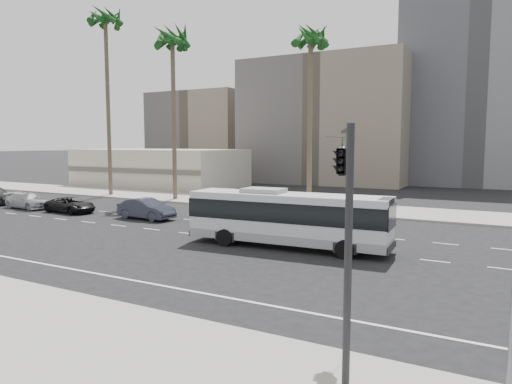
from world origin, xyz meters
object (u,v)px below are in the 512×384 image
Objects in this scene: city_bus at (287,217)px; traffic_signal at (343,164)px; car_a at (221,216)px; car_b at (146,209)px; palm_mid at (172,44)px; car_c at (70,205)px; palm_far at (105,22)px; car_d at (27,201)px; palm_near at (311,42)px.

traffic_signal reaches higher than city_bus.
car_a is 20.47m from traffic_signal.
city_bus is at bearing -116.82° from car_a.
traffic_signal is at bearing -133.77° from car_a.
car_b is at bearing 161.59° from city_bus.
palm_mid is at bearing 140.19° from city_bus.
palm_far reaches higher than car_c.
car_c is (-14.46, -0.74, -0.02)m from car_a.
palm_mid is (-5.60, 10.65, 14.76)m from car_b.
palm_near is (22.15, 11.93, 13.75)m from car_d.
car_a is 19.97m from car_d.
car_c is at bearing 132.63° from traffic_signal.
car_b is 0.78× the size of traffic_signal.
car_a is 0.19× the size of palm_far.
car_b is 25.38m from palm_far.
car_d reaches higher than car_a.
palm_near is at bearing -51.55° from car_c.
car_c is 0.99× the size of car_d.
palm_mid is at bearing 0.36° from palm_far.
car_b reaches higher than car_c.
palm_near is at bearing -7.72° from car_a.
palm_far is at bearing 8.75° from car_d.
traffic_signal is (28.01, -13.92, 4.51)m from car_c.
car_c is at bearing 168.22° from city_bus.
city_bus is 27.71m from palm_mid.
car_b is 1.02× the size of car_d.
car_d is 36.54m from traffic_signal.
car_d reaches higher than car_c.
palm_near reaches higher than city_bus.
palm_mid reaches higher than city_bus.
traffic_signal is at bearing -61.16° from city_bus.
city_bus is 2.92× the size of car_a.
car_d is (-5.50, -0.06, 0.04)m from car_c.
car_c is at bearing -144.54° from palm_near.
traffic_signal is (20.09, -14.33, 4.37)m from car_b.
traffic_signal is at bearing -44.19° from palm_mid.
car_a is 29.57m from palm_far.
car_b is at bearing -36.07° from palm_far.
car_d is (-13.42, -0.47, -0.10)m from car_b.
palm_far is at bearing 123.32° from traffic_signal.
palm_far is (-6.62, 11.00, 18.05)m from car_c.
traffic_signal is at bearing -35.74° from palm_far.
palm_near reaches higher than car_b.
palm_mid is at bearing -32.14° from car_d.
traffic_signal is (13.56, -14.66, 4.49)m from car_a.
car_d is at bearing 93.67° from car_c.
car_a is at bearing -84.07° from car_c.
palm_near is (-11.36, 25.78, 9.28)m from traffic_signal.
city_bus is at bearing 100.75° from traffic_signal.
car_d is 0.27× the size of palm_mid.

